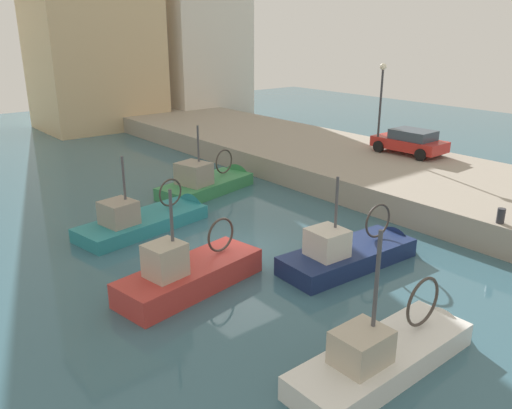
{
  "coord_description": "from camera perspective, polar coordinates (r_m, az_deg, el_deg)",
  "views": [
    {
      "loc": [
        -10.5,
        -14.14,
        7.89
      ],
      "look_at": [
        1.83,
        1.11,
        1.2
      ],
      "focal_mm": 36.69,
      "sensor_mm": 36.0,
      "label": 1
    }
  ],
  "objects": [
    {
      "name": "fishing_boat_green",
      "position": [
        26.63,
        -4.9,
        1.88
      ],
      "size": [
        6.19,
        3.33,
        4.38
      ],
      "color": "#388951",
      "rests_on": "ground"
    },
    {
      "name": "parked_car_red",
      "position": [
        30.17,
        16.46,
        6.61
      ],
      "size": [
        2.17,
        3.99,
        1.36
      ],
      "color": "red",
      "rests_on": "quay_wall"
    },
    {
      "name": "quay_wall",
      "position": [
        27.15,
        17.64,
        2.35
      ],
      "size": [
        9.0,
        56.0,
        1.2
      ],
      "primitive_type": "cube",
      "color": "#9E9384",
      "rests_on": "ground"
    },
    {
      "name": "quay_streetlamp",
      "position": [
        29.92,
        13.5,
        11.74
      ],
      "size": [
        0.36,
        0.36,
        4.83
      ],
      "color": "#38383D",
      "rests_on": "quay_wall"
    },
    {
      "name": "waterfront_building_central",
      "position": [
        49.43,
        -6.64,
        17.35
      ],
      "size": [
        7.69,
        7.97,
        13.39
      ],
      "color": "silver",
      "rests_on": "ground"
    },
    {
      "name": "fishing_boat_white",
      "position": [
        13.81,
        14.5,
        -16.12
      ],
      "size": [
        6.12,
        1.88,
        4.5
      ],
      "color": "white",
      "rests_on": "ground"
    },
    {
      "name": "fishing_boat_navy",
      "position": [
        18.83,
        10.72,
        -5.89
      ],
      "size": [
        5.96,
        2.29,
        4.15
      ],
      "color": "navy",
      "rests_on": "ground"
    },
    {
      "name": "fishing_boat_teal",
      "position": [
        22.18,
        -11.34,
        -2.07
      ],
      "size": [
        6.48,
        2.93,
        4.1
      ],
      "color": "teal",
      "rests_on": "ground"
    },
    {
      "name": "fishing_boat_red",
      "position": [
        17.08,
        -6.38,
        -8.35
      ],
      "size": [
        5.88,
        2.55,
        4.24
      ],
      "color": "#BC3833",
      "rests_on": "ground"
    },
    {
      "name": "water_surface",
      "position": [
        19.3,
        -2.15,
        -5.31
      ],
      "size": [
        80.0,
        80.0,
        0.0
      ],
      "primitive_type": "plane",
      "color": "#386070",
      "rests_on": "ground"
    },
    {
      "name": "mooring_bollard_mid",
      "position": [
        20.64,
        25.14,
        -1.12
      ],
      "size": [
        0.28,
        0.28,
        0.55
      ],
      "primitive_type": "cylinder",
      "color": "#2D2D33",
      "rests_on": "quay_wall"
    }
  ]
}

